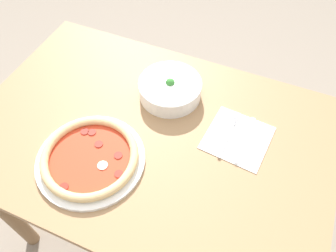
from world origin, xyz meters
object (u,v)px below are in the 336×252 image
at_px(bowl, 171,88).
at_px(fork, 229,135).
at_px(knife, 244,142).
at_px(pizza, 90,158).

relative_size(bowl, fork, 1.12).
bearing_deg(knife, fork, 85.06).
height_order(pizza, bowl, bowl).
distance_m(pizza, fork, 0.44).
xyz_separation_m(pizza, fork, (0.36, 0.26, -0.01)).
xyz_separation_m(bowl, knife, (0.29, -0.09, -0.03)).
height_order(pizza, fork, pizza).
height_order(fork, knife, same).
distance_m(fork, knife, 0.05).
xyz_separation_m(fork, knife, (0.05, -0.01, -0.00)).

